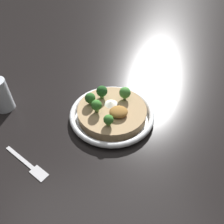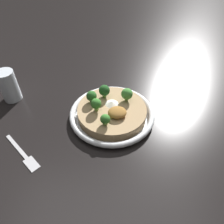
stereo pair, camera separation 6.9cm
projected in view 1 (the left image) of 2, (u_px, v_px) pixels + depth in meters
ground_plane at (112, 117)px, 0.70m from camera, size 6.00×6.00×0.00m
risotto_bowl at (112, 113)px, 0.69m from camera, size 0.27×0.27×0.04m
cheese_sprinkle at (112, 103)px, 0.69m from camera, size 0.04×0.04×0.01m
crispy_onion_garnish at (119, 112)px, 0.65m from camera, size 0.06×0.05×0.02m
broccoli_right at (96, 105)px, 0.65m from camera, size 0.03×0.03×0.04m
broccoli_front at (102, 91)px, 0.70m from camera, size 0.04×0.04×0.04m
broccoli_front_right at (90, 98)px, 0.68m from camera, size 0.03×0.03×0.04m
broccoli_left at (125, 93)px, 0.69m from camera, size 0.04×0.04×0.04m
broccoli_back at (108, 120)px, 0.62m from camera, size 0.03×0.03×0.03m
drinking_glass at (0, 95)px, 0.70m from camera, size 0.06×0.06×0.11m
fork_utensil at (29, 165)px, 0.57m from camera, size 0.12×0.13×0.00m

